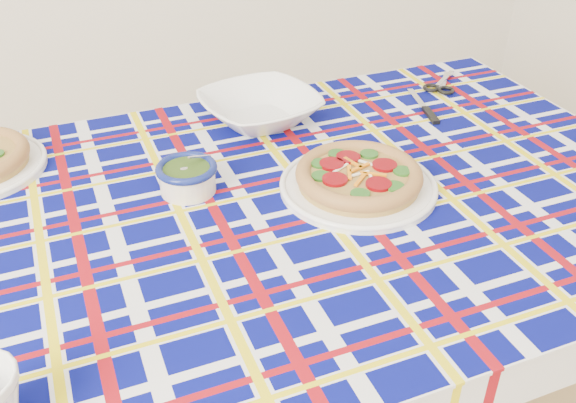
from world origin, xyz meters
name	(u,v)px	position (x,y,z in m)	size (l,w,h in m)	color
dining_table	(280,234)	(0.07, 0.54, 0.62)	(1.52, 1.01, 0.69)	brown
tablecloth	(280,224)	(0.07, 0.54, 0.64)	(1.49, 0.94, 0.10)	#05095E
main_focaccia_plate	(359,176)	(0.21, 0.51, 0.72)	(0.29, 0.29, 0.06)	#AF843E
pesto_bowl	(187,175)	(-0.07, 0.64, 0.72)	(0.11, 0.11, 0.07)	#20360E
serving_bowl	(260,108)	(0.16, 0.85, 0.72)	(0.25, 0.25, 0.06)	white
table_knife	(418,99)	(0.54, 0.79, 0.70)	(0.20, 0.02, 0.01)	silver
kitchen_scissors	(445,79)	(0.66, 0.85, 0.70)	(0.17, 0.08, 0.01)	silver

